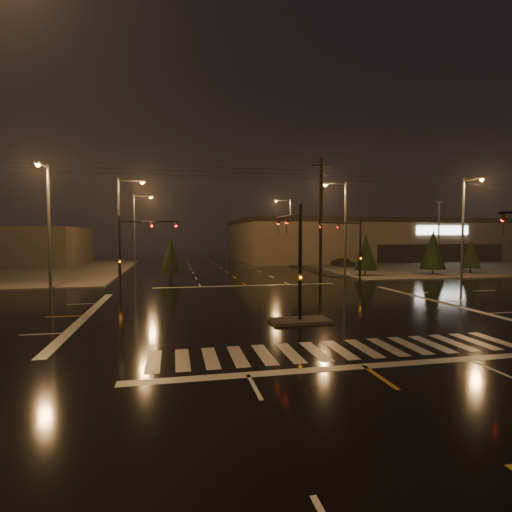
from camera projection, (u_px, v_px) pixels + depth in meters
name	position (u px, v px, depth m)	size (l,w,h in m)	color
ground	(279.00, 308.00, 24.22)	(140.00, 140.00, 0.00)	black
sidewalk_ne	(421.00, 264.00, 59.66)	(36.00, 36.00, 0.12)	#43403B
median_island	(300.00, 321.00, 20.30)	(3.00, 1.60, 0.15)	#43403B
crosswalk	(340.00, 350.00, 15.42)	(15.00, 2.60, 0.01)	beige
stop_bar_near	(364.00, 366.00, 13.46)	(16.00, 0.50, 0.01)	beige
stop_bar_far	(247.00, 286.00, 34.97)	(16.00, 0.50, 0.01)	beige
parking_lot	(459.00, 265.00, 58.72)	(50.00, 24.00, 0.08)	black
retail_building	(394.00, 238.00, 76.11)	(60.20, 28.30, 7.20)	brown
signal_mast_median	(295.00, 248.00, 21.02)	(0.25, 4.59, 6.00)	black
signal_mast_ne	(352.00, 242.00, 35.86)	(4.84, 1.86, 6.00)	black
signal_mast_nw	(132.00, 243.00, 31.99)	(4.84, 1.86, 6.00)	black
streetlight_1	(122.00, 221.00, 39.23)	(2.77, 0.32, 10.00)	#38383A
streetlight_2	(136.00, 225.00, 54.87)	(2.77, 0.32, 10.00)	#38383A
streetlight_3	(343.00, 222.00, 41.83)	(2.77, 0.32, 10.00)	#38383A
streetlight_4	(289.00, 226.00, 61.39)	(2.77, 0.32, 10.00)	#38383A
streetlight_5	(48.00, 218.00, 31.58)	(0.32, 2.77, 10.00)	#38383A
streetlight_6	(465.00, 221.00, 39.33)	(0.32, 2.77, 10.00)	#38383A
utility_pole_1	(321.00, 218.00, 39.21)	(2.20, 0.32, 12.00)	black
conifer_0	(366.00, 252.00, 42.90)	(2.48, 2.48, 4.57)	black
conifer_1	(433.00, 250.00, 43.95)	(2.72, 2.72, 4.95)	black
conifer_2	(471.00, 253.00, 45.28)	(2.14, 2.14, 4.04)	black
conifer_3	(171.00, 255.00, 39.56)	(2.21, 2.21, 4.15)	black
car_parked	(344.00, 263.00, 54.90)	(1.57, 3.90, 1.33)	black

